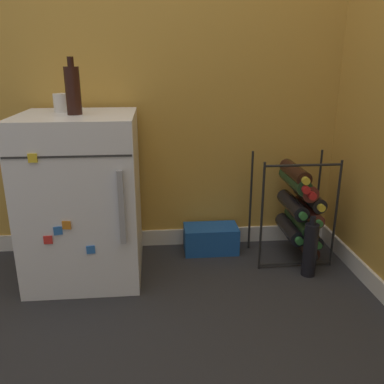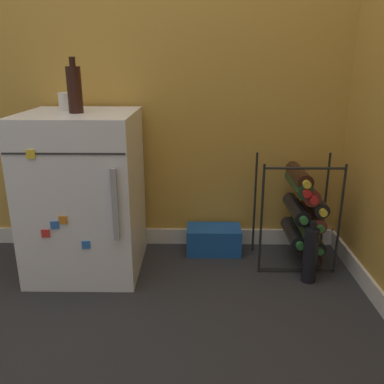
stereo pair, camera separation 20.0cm
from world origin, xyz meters
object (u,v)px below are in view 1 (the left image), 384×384
(mini_fridge, at_px, (83,197))
(loose_bottle_floor, at_px, (310,249))
(wine_rack, at_px, (300,207))
(fridge_top_bottle, at_px, (73,90))
(fridge_top_cup, at_px, (63,103))
(soda_box, at_px, (211,239))

(mini_fridge, xyz_separation_m, loose_bottle_floor, (1.08, -0.14, -0.25))
(wine_rack, relative_size, fridge_top_bottle, 2.31)
(wine_rack, height_order, fridge_top_cup, fridge_top_cup)
(mini_fridge, distance_m, loose_bottle_floor, 1.12)
(fridge_top_cup, bearing_deg, fridge_top_bottle, -57.15)
(mini_fridge, relative_size, fridge_top_bottle, 3.24)
(wine_rack, relative_size, fridge_top_cup, 6.63)
(mini_fridge, xyz_separation_m, wine_rack, (1.09, 0.06, -0.11))
(wine_rack, distance_m, loose_bottle_floor, 0.24)
(fridge_top_cup, xyz_separation_m, fridge_top_bottle, (0.07, -0.11, 0.06))
(fridge_top_bottle, bearing_deg, mini_fridge, 93.75)
(soda_box, bearing_deg, mini_fridge, -165.20)
(fridge_top_cup, bearing_deg, loose_bottle_floor, -10.97)
(fridge_top_cup, relative_size, fridge_top_bottle, 0.35)
(wine_rack, bearing_deg, soda_box, 166.71)
(mini_fridge, xyz_separation_m, soda_box, (0.64, 0.17, -0.32))
(mini_fridge, height_order, wine_rack, mini_fridge)
(mini_fridge, bearing_deg, fridge_top_bottle, -86.25)
(soda_box, height_order, fridge_top_cup, fridge_top_cup)
(loose_bottle_floor, bearing_deg, soda_box, 145.51)
(fridge_top_bottle, distance_m, loose_bottle_floor, 1.32)
(fridge_top_cup, bearing_deg, wine_rack, -1.23)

